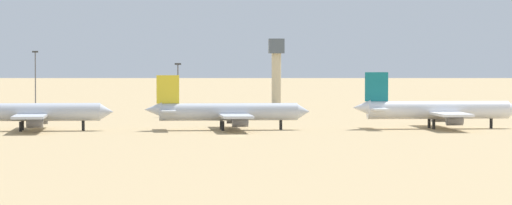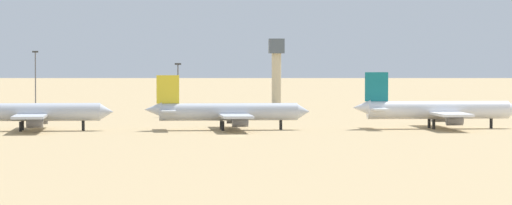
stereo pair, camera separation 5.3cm
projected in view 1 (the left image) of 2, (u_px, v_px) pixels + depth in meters
The scene contains 8 objects.
ground at pixel (236, 136), 277.80m from camera, with size 4000.00×4000.00×0.00m, color tan.
ridge_west at pixel (230, 41), 1339.03m from camera, with size 282.44×216.53×63.04m, color gray.
parked_jet_yellow_3 at pixel (27, 112), 295.79m from camera, with size 38.68×32.45×12.79m.
parked_jet_yellow_4 at pixel (227, 112), 299.26m from camera, with size 37.83×31.80×12.50m.
parked_jet_teal_5 at pixel (436, 110), 304.98m from camera, with size 39.63×33.22×13.11m.
control_tower at pixel (276, 65), 445.41m from camera, with size 5.20×5.20×22.71m.
light_pole_west at pixel (178, 85), 366.55m from camera, with size 1.80×0.50×14.87m.
light_pole_east at pixel (35, 77), 399.24m from camera, with size 1.80×0.50×18.38m.
Camera 1 is at (-10.59, -277.20, 16.88)m, focal length 92.47 mm.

